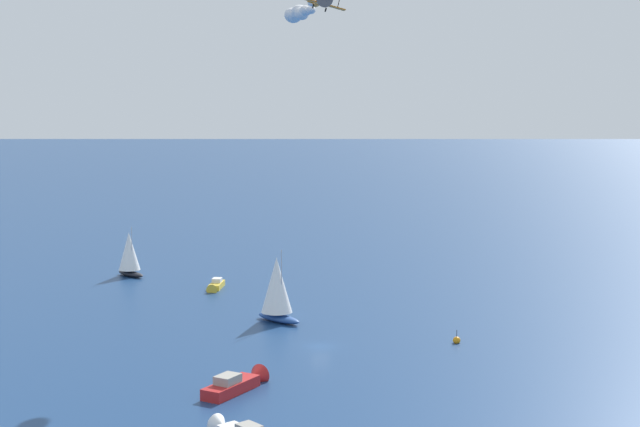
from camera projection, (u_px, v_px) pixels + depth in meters
The scene contains 8 objects.
ground_plane at pixel (320, 346), 134.24m from camera, with size 2000.00×2000.00×0.00m, color navy.
sailboat_near_centre at pixel (129, 254), 189.35m from camera, with size 6.40×7.62×10.08m.
motorboat_inshore at pixel (215, 286), 176.40m from camera, with size 4.07×8.29×2.33m.
motorboat_offshore at pixel (238, 383), 113.53m from camera, with size 8.95×9.83×3.07m.
sailboat_ahead at pixel (277, 289), 149.17m from camera, with size 7.37×8.83×11.65m.
marker_buoy at pixel (457, 340), 136.21m from camera, with size 1.10×1.10×2.10m.
biplane_lead at pixel (321, 0), 128.49m from camera, with size 7.42×6.76×3.73m.
smoke_trail_lead at pixel (299, 13), 144.98m from camera, with size 3.84×18.58×3.09m.
Camera 1 is at (23.56, 129.10, 34.04)m, focal length 52.81 mm.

